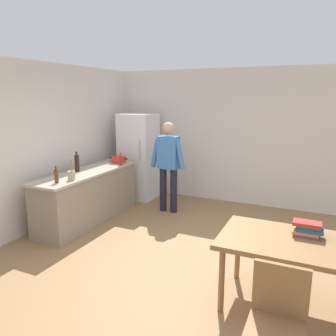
{
  "coord_description": "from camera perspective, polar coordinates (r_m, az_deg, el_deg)",
  "views": [
    {
      "loc": [
        1.57,
        -3.58,
        2.15
      ],
      "look_at": [
        -0.64,
        1.18,
        1.01
      ],
      "focal_mm": 35.15,
      "sensor_mm": 36.0,
      "label": 1
    }
  ],
  "objects": [
    {
      "name": "ground_plane",
      "position": [
        4.46,
        1.17,
        -16.52
      ],
      "size": [
        14.0,
        14.0,
        0.0
      ],
      "primitive_type": "plane",
      "color": "#936D47"
    },
    {
      "name": "wall_back",
      "position": [
        6.81,
        11.51,
        5.3
      ],
      "size": [
        6.4,
        0.12,
        2.7
      ],
      "primitive_type": "cube",
      "color": "silver",
      "rests_on": "ground_plane"
    },
    {
      "name": "wall_left",
      "position": [
        5.69,
        -22.64,
        3.25
      ],
      "size": [
        0.12,
        5.6,
        2.7
      ],
      "primitive_type": "cube",
      "color": "silver",
      "rests_on": "ground_plane"
    },
    {
      "name": "kitchen_counter",
      "position": [
        5.9,
        -13.65,
        -4.79
      ],
      "size": [
        0.64,
        2.2,
        0.9
      ],
      "color": "gray",
      "rests_on": "ground_plane"
    },
    {
      "name": "refrigerator",
      "position": [
        7.03,
        -5.08,
        2.0
      ],
      "size": [
        0.7,
        0.67,
        1.8
      ],
      "color": "white",
      "rests_on": "ground_plane"
    },
    {
      "name": "person",
      "position": [
        6.1,
        0.05,
        1.21
      ],
      "size": [
        0.7,
        0.22,
        1.7
      ],
      "color": "#1E1E2D",
      "rests_on": "ground_plane"
    },
    {
      "name": "dining_table",
      "position": [
        3.6,
        20.5,
        -12.75
      ],
      "size": [
        1.4,
        0.9,
        0.75
      ],
      "color": "olive",
      "rests_on": "ground_plane"
    },
    {
      "name": "chair",
      "position": [
        2.83,
        18.44,
        -23.31
      ],
      "size": [
        0.42,
        0.42,
        0.91
      ],
      "rotation": [
        0.0,
        0.0,
        0.06
      ],
      "color": "olive",
      "rests_on": "ground_plane"
    },
    {
      "name": "cooking_pot",
      "position": [
        6.44,
        -8.58,
        1.5
      ],
      "size": [
        0.4,
        0.28,
        0.12
      ],
      "color": "red",
      "rests_on": "kitchen_counter"
    },
    {
      "name": "utensil_jar",
      "position": [
        5.23,
        -16.39,
        -1.16
      ],
      "size": [
        0.11,
        0.11,
        0.32
      ],
      "color": "tan",
      "rests_on": "kitchen_counter"
    },
    {
      "name": "bottle_wine_dark",
      "position": [
        5.79,
        -15.5,
        0.84
      ],
      "size": [
        0.08,
        0.08,
        0.34
      ],
      "color": "black",
      "rests_on": "kitchen_counter"
    },
    {
      "name": "bottle_beer_brown",
      "position": [
        5.11,
        -18.79,
        -1.31
      ],
      "size": [
        0.06,
        0.06,
        0.26
      ],
      "color": "#5B3314",
      "rests_on": "kitchen_counter"
    },
    {
      "name": "bottle_sauce_red",
      "position": [
        6.16,
        -8.22,
        1.37
      ],
      "size": [
        0.06,
        0.06,
        0.24
      ],
      "color": "#B22319",
      "rests_on": "kitchen_counter"
    },
    {
      "name": "book_stack",
      "position": [
        3.7,
        23.08,
        -9.73
      ],
      "size": [
        0.3,
        0.18,
        0.15
      ],
      "color": "#753D7F",
      "rests_on": "dining_table"
    }
  ]
}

